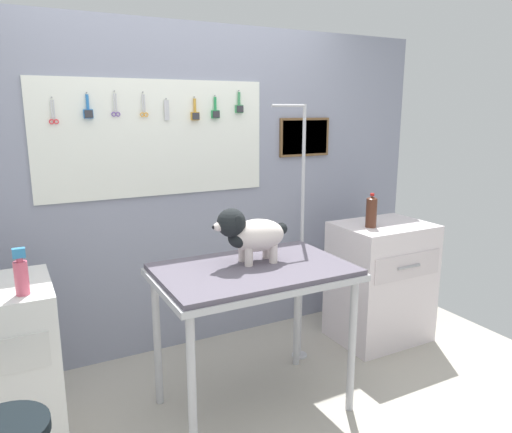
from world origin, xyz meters
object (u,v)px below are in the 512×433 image
at_px(grooming_arm, 301,245).
at_px(cabinet_right, 380,282).
at_px(soda_bottle, 371,212).
at_px(dog, 250,233).
at_px(grooming_table, 253,281).

distance_m(grooming_arm, cabinet_right, 0.80).
bearing_deg(soda_bottle, cabinet_right, 11.92).
distance_m(dog, cabinet_right, 1.41).
bearing_deg(grooming_arm, dog, -150.94).
distance_m(grooming_table, cabinet_right, 1.35).
xyz_separation_m(cabinet_right, soda_bottle, (-0.15, -0.03, 0.56)).
height_order(dog, soda_bottle, dog).
height_order(grooming_arm, soda_bottle, grooming_arm).
xyz_separation_m(grooming_table, soda_bottle, (1.11, 0.31, 0.23)).
xyz_separation_m(grooming_table, dog, (0.02, 0.07, 0.26)).
bearing_deg(cabinet_right, grooming_arm, 177.74).
bearing_deg(dog, soda_bottle, 12.36).
relative_size(grooming_arm, dog, 3.88).
relative_size(grooming_table, soda_bottle, 4.41).
relative_size(grooming_table, dog, 2.40).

